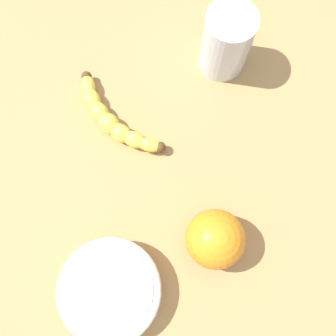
{
  "coord_description": "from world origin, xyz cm",
  "views": [
    {
      "loc": [
        4.65,
        19.29,
        61.1
      ],
      "look_at": [
        0.44,
        6.23,
        5.0
      ],
      "focal_mm": 39.34,
      "sensor_mm": 36.0,
      "label": 1
    }
  ],
  "objects_px": {
    "ceramic_bowl": "(110,290)",
    "orange_fruit": "(215,239)",
    "banana": "(113,120)",
    "smoothie_glass": "(226,43)"
  },
  "relations": [
    {
      "from": "banana",
      "to": "smoothie_glass",
      "type": "xyz_separation_m",
      "value": [
        -0.21,
        -0.05,
        0.04
      ]
    },
    {
      "from": "banana",
      "to": "orange_fruit",
      "type": "xyz_separation_m",
      "value": [
        -0.09,
        0.23,
        0.03
      ]
    },
    {
      "from": "ceramic_bowl",
      "to": "orange_fruit",
      "type": "xyz_separation_m",
      "value": [
        -0.17,
        -0.02,
        0.02
      ]
    },
    {
      "from": "ceramic_bowl",
      "to": "orange_fruit",
      "type": "bearing_deg",
      "value": -172.67
    },
    {
      "from": "smoothie_glass",
      "to": "orange_fruit",
      "type": "distance_m",
      "value": 0.31
    },
    {
      "from": "smoothie_glass",
      "to": "ceramic_bowl",
      "type": "distance_m",
      "value": 0.42
    },
    {
      "from": "banana",
      "to": "smoothie_glass",
      "type": "height_order",
      "value": "smoothie_glass"
    },
    {
      "from": "ceramic_bowl",
      "to": "orange_fruit",
      "type": "distance_m",
      "value": 0.17
    },
    {
      "from": "banana",
      "to": "ceramic_bowl",
      "type": "relative_size",
      "value": 1.18
    },
    {
      "from": "banana",
      "to": "ceramic_bowl",
      "type": "xyz_separation_m",
      "value": [
        0.07,
        0.25,
        0.01
      ]
    }
  ]
}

